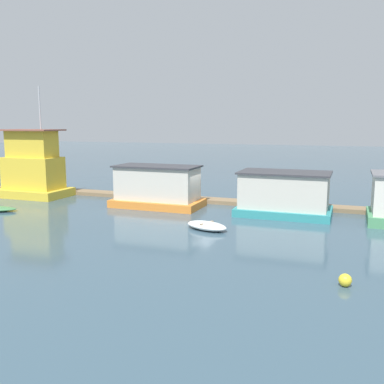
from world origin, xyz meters
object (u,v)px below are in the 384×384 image
at_px(houseboat_yellow, 33,169).
at_px(houseboat_orange, 157,187).
at_px(buoy_yellow, 345,280).
at_px(mooring_post_near_left, 127,188).
at_px(houseboat_teal, 284,194).
at_px(dinghy_white, 207,226).
at_px(mooring_post_centre, 126,189).

distance_m(houseboat_yellow, houseboat_orange, 11.99).
bearing_deg(houseboat_yellow, houseboat_orange, -2.29).
bearing_deg(buoy_yellow, mooring_post_near_left, 140.74).
bearing_deg(houseboat_orange, houseboat_yellow, 177.71).
bearing_deg(houseboat_yellow, mooring_post_near_left, 11.00).
xyz_separation_m(houseboat_teal, dinghy_white, (-3.66, -5.79, -1.21)).
bearing_deg(buoy_yellow, dinghy_white, 139.68).
bearing_deg(mooring_post_centre, houseboat_teal, -7.63).
bearing_deg(mooring_post_near_left, buoy_yellow, -39.26).
relative_size(dinghy_white, buoy_yellow, 5.95).
relative_size(houseboat_yellow, houseboat_orange, 1.38).
distance_m(houseboat_teal, buoy_yellow, 13.20).
height_order(houseboat_orange, mooring_post_near_left, houseboat_orange).
bearing_deg(mooring_post_centre, buoy_yellow, -39.23).
xyz_separation_m(mooring_post_centre, mooring_post_near_left, (0.02, 0.00, 0.09)).
relative_size(dinghy_white, mooring_post_near_left, 1.56).
distance_m(houseboat_yellow, mooring_post_near_left, 8.43).
xyz_separation_m(dinghy_white, buoy_yellow, (7.85, -6.66, 0.02)).
bearing_deg(houseboat_yellow, buoy_yellow, -26.32).
distance_m(houseboat_orange, buoy_yellow, 18.31).
height_order(houseboat_teal, dinghy_white, houseboat_teal).
bearing_deg(dinghy_white, houseboat_teal, 57.75).
bearing_deg(dinghy_white, houseboat_yellow, 161.34).
height_order(mooring_post_near_left, buoy_yellow, mooring_post_near_left).
height_order(dinghy_white, mooring_post_centre, mooring_post_centre).
distance_m(houseboat_teal, mooring_post_centre, 13.36).
bearing_deg(houseboat_yellow, mooring_post_centre, 11.02).
height_order(dinghy_white, mooring_post_near_left, mooring_post_near_left).
distance_m(dinghy_white, buoy_yellow, 10.30).
distance_m(houseboat_teal, dinghy_white, 6.96).
relative_size(houseboat_orange, mooring_post_centre, 3.83).
distance_m(houseboat_orange, dinghy_white, 8.07).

